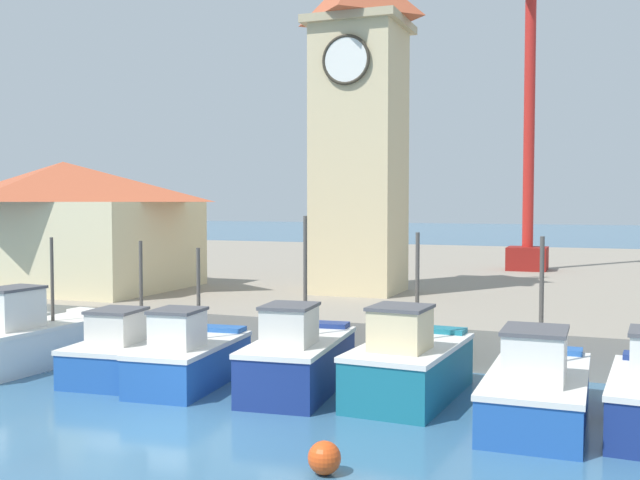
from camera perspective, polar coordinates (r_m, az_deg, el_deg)
name	(u,v)px	position (r m, az deg, el deg)	size (l,w,h in m)	color
ground_plane	(164,434)	(16.09, -11.81, -14.28)	(300.00, 300.00, 0.00)	#386689
quay_wharf	(442,277)	(41.74, 9.26, -2.80)	(120.00, 40.00, 1.20)	gray
fishing_boat_left_outer	(35,338)	(23.30, -20.90, -7.02)	(2.17, 5.15, 3.69)	silver
fishing_boat_left_inner	(131,351)	(21.36, -14.22, -8.19)	(2.37, 4.58, 3.65)	#2356A8
fishing_boat_mid_left	(190,357)	(19.90, -9.91, -8.81)	(2.16, 4.25, 3.53)	#2356A8
fishing_boat_center	(298,359)	(18.99, -1.66, -9.04)	(2.32, 4.60, 4.38)	navy
fishing_boat_mid_right	(409,365)	(18.40, 6.82, -9.41)	(2.40, 4.50, 3.99)	#196B7F
fishing_boat_right_inner	(537,388)	(17.14, 16.23, -10.80)	(2.18, 5.05, 3.97)	#2356A8
clock_tower	(360,120)	(29.41, 3.04, 9.09)	(3.65, 3.65, 14.34)	beige
warehouse_left	(64,223)	(32.66, -18.92, 1.21)	(10.05, 7.05, 5.19)	beige
port_crane_near	(530,131)	(40.46, 15.72, 8.01)	(3.24, 8.35, 18.50)	maroon
mooring_buoy	(324,458)	(13.54, 0.34, -16.26)	(0.59, 0.59, 0.59)	#E54C19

